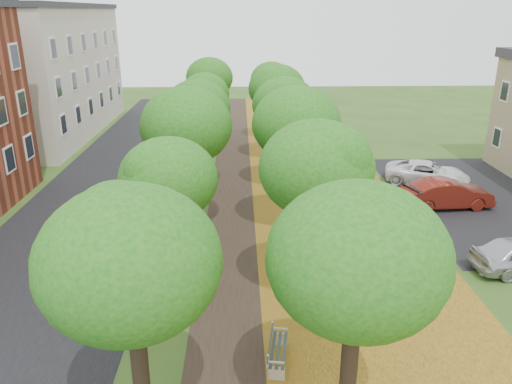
{
  "coord_description": "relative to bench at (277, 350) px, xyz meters",
  "views": [
    {
      "loc": [
        0.14,
        -9.38,
        9.82
      ],
      "look_at": [
        0.79,
        10.7,
        2.5
      ],
      "focal_mm": 35.0,
      "sensor_mm": 36.0,
      "label": 1
    }
  ],
  "objects": [
    {
      "name": "building_cream",
      "position": [
        -18.14,
        30.2,
        4.78
      ],
      "size": [
        10.3,
        20.3,
        10.4
      ],
      "color": "beige",
      "rests_on": "ground"
    },
    {
      "name": "car_grey",
      "position": [
        9.86,
        12.45,
        0.22
      ],
      "size": [
        4.78,
        3.01,
        1.29
      ],
      "primitive_type": "imported",
      "rotation": [
        0.0,
        0.0,
        1.86
      ],
      "color": "#2E2E33",
      "rests_on": "ground"
    },
    {
      "name": "parking_lot",
      "position": [
        12.36,
        13.2,
        -0.42
      ],
      "size": [
        9.0,
        16.0,
        0.01
      ],
      "primitive_type": "cube",
      "color": "black",
      "rests_on": "ground"
    },
    {
      "name": "car_white",
      "position": [
        10.18,
        15.92,
        0.25
      ],
      "size": [
        5.35,
        3.83,
        1.35
      ],
      "primitive_type": "imported",
      "rotation": [
        0.0,
        0.0,
        1.21
      ],
      "color": "white",
      "rests_on": "ground"
    },
    {
      "name": "tree_row_west",
      "position": [
        -3.34,
        12.2,
        4.27
      ],
      "size": [
        3.62,
        33.62,
        6.27
      ],
      "color": "black",
      "rests_on": "ground"
    },
    {
      "name": "bench",
      "position": [
        0.0,
        0.0,
        0.0
      ],
      "size": [
        0.75,
        1.78,
        0.82
      ],
      "rotation": [
        0.0,
        0.0,
        1.42
      ],
      "color": "#2A352C",
      "rests_on": "ground"
    },
    {
      "name": "tree_row_east",
      "position": [
        1.46,
        12.2,
        4.27
      ],
      "size": [
        3.62,
        33.62,
        6.27
      ],
      "color": "black",
      "rests_on": "ground"
    },
    {
      "name": "leaf_verge",
      "position": [
        3.86,
        12.2,
        -0.42
      ],
      "size": [
        7.5,
        70.0,
        0.01
      ],
      "primitive_type": "cube",
      "color": "#A0821D",
      "rests_on": "ground"
    },
    {
      "name": "footpath",
      "position": [
        -1.14,
        12.2,
        -0.42
      ],
      "size": [
        3.2,
        70.0,
        0.01
      ],
      "primitive_type": "cube",
      "color": "black",
      "rests_on": "ground"
    },
    {
      "name": "car_red",
      "position": [
        9.86,
        12.08,
        0.34
      ],
      "size": [
        4.74,
        1.96,
        1.52
      ],
      "primitive_type": "imported",
      "rotation": [
        0.0,
        0.0,
        1.65
      ],
      "color": "maroon",
      "rests_on": "ground"
    },
    {
      "name": "street_asphalt",
      "position": [
        -8.64,
        12.2,
        -0.42
      ],
      "size": [
        8.0,
        70.0,
        0.01
      ],
      "primitive_type": "cube",
      "color": "black",
      "rests_on": "ground"
    }
  ]
}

